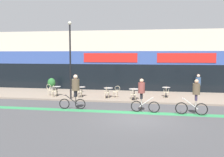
# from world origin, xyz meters

# --- Properties ---
(ground_plane) EXTENTS (120.00, 120.00, 0.00)m
(ground_plane) POSITION_xyz_m (0.00, 0.00, 0.00)
(ground_plane) COLOR #424244
(sidewalk_slab) EXTENTS (40.00, 5.50, 0.12)m
(sidewalk_slab) POSITION_xyz_m (0.00, 7.25, 0.06)
(sidewalk_slab) COLOR gray
(sidewalk_slab) RESTS_ON ground
(storefront_facade) EXTENTS (40.00, 4.06, 5.61)m
(storefront_facade) POSITION_xyz_m (0.00, 11.96, 2.79)
(storefront_facade) COLOR beige
(storefront_facade) RESTS_ON ground
(bike_lane_stripe) EXTENTS (36.00, 0.70, 0.01)m
(bike_lane_stripe) POSITION_xyz_m (0.00, 1.54, 0.00)
(bike_lane_stripe) COLOR #2D844C
(bike_lane_stripe) RESTS_ON ground
(bistro_table_0) EXTENTS (0.61, 0.61, 0.74)m
(bistro_table_0) POSITION_xyz_m (-6.99, 6.09, 0.64)
(bistro_table_0) COLOR black
(bistro_table_0) RESTS_ON sidewalk_slab
(bistro_table_1) EXTENTS (0.60, 0.60, 0.76)m
(bistro_table_1) POSITION_xyz_m (-4.92, 6.03, 0.65)
(bistro_table_1) COLOR black
(bistro_table_1) RESTS_ON sidewalk_slab
(bistro_table_2) EXTENTS (0.70, 0.70, 0.73)m
(bistro_table_2) POSITION_xyz_m (-2.77, 6.03, 0.64)
(bistro_table_2) COLOR black
(bistro_table_2) RESTS_ON sidewalk_slab
(bistro_table_3) EXTENTS (0.77, 0.77, 0.78)m
(bistro_table_3) POSITION_xyz_m (-0.71, 5.45, 0.68)
(bistro_table_3) COLOR black
(bistro_table_3) RESTS_ON sidewalk_slab
(bistro_table_4) EXTENTS (0.64, 0.64, 0.75)m
(bistro_table_4) POSITION_xyz_m (1.64, 7.05, 0.65)
(bistro_table_4) COLOR black
(bistro_table_4) RESTS_ON sidewalk_slab
(cafe_chair_0_near) EXTENTS (0.43, 0.59, 0.90)m
(cafe_chair_0_near) POSITION_xyz_m (-6.99, 5.46, 0.64)
(cafe_chair_0_near) COLOR beige
(cafe_chair_0_near) RESTS_ON sidewalk_slab
(cafe_chair_0_side) EXTENTS (0.59, 0.43, 0.90)m
(cafe_chair_0_side) POSITION_xyz_m (-7.62, 6.09, 0.64)
(cafe_chair_0_side) COLOR beige
(cafe_chair_0_side) RESTS_ON sidewalk_slab
(cafe_chair_1_near) EXTENTS (0.45, 0.60, 0.90)m
(cafe_chair_1_near) POSITION_xyz_m (-4.91, 5.41, 0.64)
(cafe_chair_1_near) COLOR beige
(cafe_chair_1_near) RESTS_ON sidewalk_slab
(cafe_chair_1_side) EXTENTS (0.59, 0.44, 0.90)m
(cafe_chair_1_side) POSITION_xyz_m (-5.54, 6.04, 0.64)
(cafe_chair_1_side) COLOR beige
(cafe_chair_1_side) RESTS_ON sidewalk_slab
(cafe_chair_2_near) EXTENTS (0.40, 0.57, 0.90)m
(cafe_chair_2_near) POSITION_xyz_m (-2.77, 5.41, 0.64)
(cafe_chair_2_near) COLOR beige
(cafe_chair_2_near) RESTS_ON sidewalk_slab
(cafe_chair_2_side) EXTENTS (0.59, 0.43, 0.90)m
(cafe_chair_2_side) POSITION_xyz_m (-2.15, 6.03, 0.64)
(cafe_chair_2_side) COLOR beige
(cafe_chair_2_side) RESTS_ON sidewalk_slab
(cafe_chair_3_near) EXTENTS (0.41, 0.58, 0.90)m
(cafe_chair_3_near) POSITION_xyz_m (-0.71, 4.82, 0.64)
(cafe_chair_3_near) COLOR beige
(cafe_chair_3_near) RESTS_ON sidewalk_slab
(cafe_chair_4_near) EXTENTS (0.42, 0.58, 0.90)m
(cafe_chair_4_near) POSITION_xyz_m (1.63, 6.43, 0.64)
(cafe_chair_4_near) COLOR beige
(cafe_chair_4_near) RESTS_ON sidewalk_slab
(planter_pot) EXTENTS (0.71, 0.71, 1.13)m
(planter_pot) POSITION_xyz_m (-8.65, 8.87, 0.74)
(planter_pot) COLOR #4C4C51
(planter_pot) RESTS_ON sidewalk_slab
(lamp_post) EXTENTS (0.26, 0.26, 5.72)m
(lamp_post) POSITION_xyz_m (-5.40, 4.85, 3.39)
(lamp_post) COLOR black
(lamp_post) RESTS_ON sidewalk_slab
(cyclist_0) EXTENTS (1.79, 0.51, 2.04)m
(cyclist_0) POSITION_xyz_m (3.09, 1.55, 1.13)
(cyclist_0) COLOR black
(cyclist_0) RESTS_ON ground
(cyclist_1) EXTENTS (1.72, 0.49, 2.00)m
(cyclist_1) POSITION_xyz_m (0.14, 1.78, 1.13)
(cyclist_1) COLOR black
(cyclist_1) RESTS_ON ground
(cyclist_2) EXTENTS (1.67, 0.56, 2.18)m
(cyclist_2) POSITION_xyz_m (-4.08, 1.88, 1.31)
(cyclist_2) COLOR black
(cyclist_2) RESTS_ON ground
(pedestrian_near_end) EXTENTS (0.50, 0.50, 1.66)m
(pedestrian_near_end) POSITION_xyz_m (4.28, 8.84, 1.10)
(pedestrian_near_end) COLOR #4C3D2D
(pedestrian_near_end) RESTS_ON sidewalk_slab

